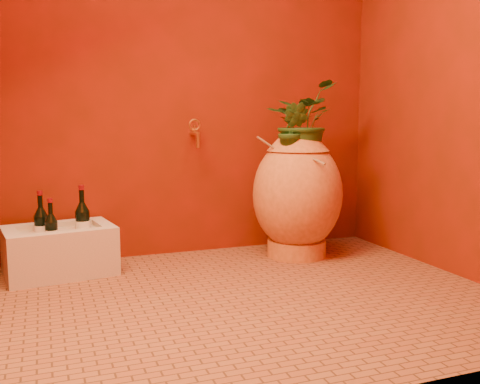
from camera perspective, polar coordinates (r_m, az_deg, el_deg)
name	(u,v)px	position (r m, az deg, el deg)	size (l,w,h in m)	color
floor	(247,298)	(2.69, 0.77, -11.22)	(2.50, 2.50, 0.00)	brown
wall_back	(191,59)	(3.51, -5.24, 13.93)	(2.50, 0.02, 2.50)	#5C1C05
wall_right	(463,49)	(3.23, 22.68, 13.89)	(0.02, 2.00, 2.50)	#5C1C05
amphora	(297,193)	(3.40, 6.14, -0.15)	(0.60, 0.61, 0.81)	orange
stone_basin	(60,251)	(3.21, -18.68, -6.03)	(0.64, 0.48, 0.27)	beige
wine_bottle_a	(83,223)	(3.23, -16.43, -3.23)	(0.08, 0.08, 0.35)	black
wine_bottle_b	(41,228)	(3.22, -20.42, -3.59)	(0.08, 0.08, 0.33)	black
wine_bottle_c	(52,232)	(3.13, -19.46, -4.08)	(0.07, 0.07, 0.29)	black
wall_tap	(195,132)	(3.40, -4.80, 6.40)	(0.08, 0.16, 0.18)	#B47B29
plant_main	(301,121)	(3.40, 6.51, 7.49)	(0.45, 0.39, 0.50)	#204619
plant_side	(293,130)	(3.27, 5.67, 6.57)	(0.18, 0.15, 0.33)	#204619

